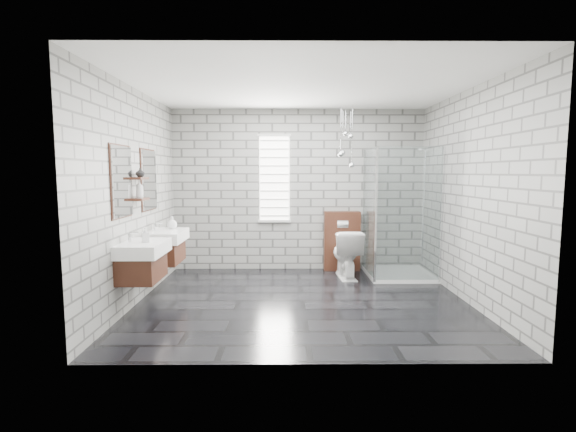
{
  "coord_description": "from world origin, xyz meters",
  "views": [
    {
      "loc": [
        -0.22,
        -5.25,
        1.65
      ],
      "look_at": [
        -0.18,
        0.35,
        1.07
      ],
      "focal_mm": 26.0,
      "sensor_mm": 36.0,
      "label": 1
    }
  ],
  "objects_px": {
    "shower_enclosure": "(395,246)",
    "toilet": "(346,254)",
    "vanity_right": "(164,237)",
    "cistern_panel": "(342,241)",
    "vanity_left": "(140,250)"
  },
  "relations": [
    {
      "from": "vanity_right",
      "to": "cistern_panel",
      "type": "height_order",
      "value": "vanity_right"
    },
    {
      "from": "vanity_right",
      "to": "cistern_panel",
      "type": "bearing_deg",
      "value": 24.84
    },
    {
      "from": "toilet",
      "to": "shower_enclosure",
      "type": "bearing_deg",
      "value": 174.71
    },
    {
      "from": "vanity_left",
      "to": "toilet",
      "type": "bearing_deg",
      "value": 32.45
    },
    {
      "from": "cistern_panel",
      "to": "toilet",
      "type": "bearing_deg",
      "value": -90.0
    },
    {
      "from": "shower_enclosure",
      "to": "toilet",
      "type": "bearing_deg",
      "value": 178.31
    },
    {
      "from": "shower_enclosure",
      "to": "vanity_left",
      "type": "bearing_deg",
      "value": -154.04
    },
    {
      "from": "cistern_panel",
      "to": "shower_enclosure",
      "type": "bearing_deg",
      "value": -34.13
    },
    {
      "from": "vanity_right",
      "to": "toilet",
      "type": "distance_m",
      "value": 2.77
    },
    {
      "from": "vanity_left",
      "to": "vanity_right",
      "type": "distance_m",
      "value": 0.95
    },
    {
      "from": "vanity_right",
      "to": "toilet",
      "type": "height_order",
      "value": "vanity_right"
    },
    {
      "from": "toilet",
      "to": "cistern_panel",
      "type": "bearing_deg",
      "value": -93.61
    },
    {
      "from": "vanity_left",
      "to": "shower_enclosure",
      "type": "xyz_separation_m",
      "value": [
        3.41,
        1.66,
        -0.25
      ]
    },
    {
      "from": "vanity_left",
      "to": "toilet",
      "type": "xyz_separation_m",
      "value": [
        2.65,
        1.68,
        -0.38
      ]
    },
    {
      "from": "vanity_right",
      "to": "cistern_panel",
      "type": "distance_m",
      "value": 2.93
    }
  ]
}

